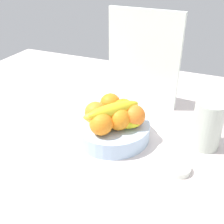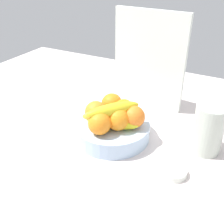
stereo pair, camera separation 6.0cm
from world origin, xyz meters
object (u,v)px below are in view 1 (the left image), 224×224
at_px(fruit_bowl, 112,130).
at_px(orange_front_right, 110,104).
at_px(orange_back_left, 101,124).
at_px(orange_center, 96,113).
at_px(jar_lid, 177,168).
at_px(banana_bunch, 112,116).
at_px(orange_front_left, 122,109).
at_px(cutting_board, 143,59).
at_px(thermos_tumbler, 207,125).
at_px(orange_top_stack, 134,116).
at_px(orange_back_right, 118,120).

relative_size(fruit_bowl, orange_front_right, 3.46).
bearing_deg(orange_back_left, orange_center, 130.27).
xyz_separation_m(orange_center, jar_lid, (0.28, -0.06, -0.08)).
relative_size(banana_bunch, jar_lid, 2.44).
xyz_separation_m(orange_front_left, orange_center, (-0.07, -0.05, 0.00)).
relative_size(orange_front_left, banana_bunch, 0.40).
height_order(orange_front_right, orange_center, same).
xyz_separation_m(orange_front_left, orange_back_left, (-0.03, -0.10, 0.00)).
xyz_separation_m(fruit_bowl, banana_bunch, (0.01, -0.03, 0.07)).
bearing_deg(cutting_board, fruit_bowl, -88.13).
bearing_deg(thermos_tumbler, jar_lid, -109.31).
distance_m(orange_back_left, cutting_board, 0.35).
relative_size(orange_top_stack, banana_bunch, 0.40).
distance_m(orange_front_right, jar_lid, 0.30).
height_order(orange_front_right, orange_back_left, same).
height_order(orange_top_stack, cutting_board, cutting_board).
distance_m(orange_back_right, banana_bunch, 0.02).
relative_size(orange_front_left, jar_lid, 0.98).
bearing_deg(orange_front_left, jar_lid, -28.56).
height_order(orange_back_right, cutting_board, cutting_board).
bearing_deg(orange_front_right, orange_top_stack, -23.44).
bearing_deg(fruit_bowl, orange_front_right, 118.36).
distance_m(fruit_bowl, cutting_board, 0.31).
bearing_deg(banana_bunch, orange_top_stack, 33.60).
distance_m(orange_back_right, thermos_tumbler, 0.27).
bearing_deg(jar_lid, fruit_bowl, 161.38).
distance_m(fruit_bowl, orange_back_right, 0.07).
bearing_deg(fruit_bowl, orange_back_right, -40.75).
bearing_deg(jar_lid, orange_center, 167.61).
height_order(orange_front_left, orange_front_right, same).
xyz_separation_m(orange_center, orange_top_stack, (0.12, 0.03, 0.00)).
bearing_deg(orange_top_stack, banana_bunch, -146.40).
distance_m(orange_back_left, jar_lid, 0.25).
xyz_separation_m(orange_back_left, orange_back_right, (0.04, 0.04, 0.00)).
xyz_separation_m(orange_front_left, orange_front_right, (-0.05, 0.02, 0.00)).
distance_m(orange_back_left, banana_bunch, 0.05).
xyz_separation_m(orange_center, cutting_board, (0.06, 0.29, 0.09)).
height_order(banana_bunch, jar_lid, banana_bunch).
distance_m(orange_center, orange_back_left, 0.07).
height_order(orange_center, orange_back_left, same).
bearing_deg(cutting_board, jar_lid, -53.59).
relative_size(orange_front_left, orange_front_right, 1.00).
bearing_deg(thermos_tumbler, fruit_bowl, -166.03).
relative_size(orange_center, cutting_board, 0.20).
relative_size(fruit_bowl, jar_lid, 3.39).
xyz_separation_m(orange_center, banana_bunch, (0.06, -0.01, 0.01)).
bearing_deg(banana_bunch, thermos_tumbler, 19.39).
distance_m(orange_front_right, banana_bunch, 0.09).
bearing_deg(orange_top_stack, orange_front_left, 153.79).
relative_size(orange_back_left, cutting_board, 0.20).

